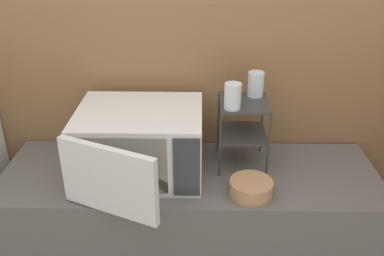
{
  "coord_description": "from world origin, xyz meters",
  "views": [
    {
      "loc": [
        0.05,
        -1.4,
        1.96
      ],
      "look_at": [
        0.01,
        0.31,
        1.1
      ],
      "focal_mm": 40.0,
      "sensor_mm": 36.0,
      "label": 1
    }
  ],
  "objects": [
    {
      "name": "wall_back",
      "position": [
        0.0,
        0.61,
        1.3
      ],
      "size": [
        8.0,
        0.06,
        2.6
      ],
      "color": "olive",
      "rests_on": "ground_plane"
    },
    {
      "name": "counter",
      "position": [
        0.0,
        0.28,
        0.44
      ],
      "size": [
        1.75,
        0.57,
        0.88
      ],
      "color": "#595654",
      "rests_on": "ground_plane"
    },
    {
      "name": "microwave",
      "position": [
        -0.23,
        0.28,
        1.04
      ],
      "size": [
        0.56,
        0.64,
        0.31
      ],
      "color": "silver",
      "rests_on": "counter"
    },
    {
      "name": "dish_rack",
      "position": [
        0.24,
        0.37,
        1.11
      ],
      "size": [
        0.22,
        0.24,
        0.32
      ],
      "color": "#333333",
      "rests_on": "counter"
    },
    {
      "name": "glass_front_left",
      "position": [
        0.18,
        0.3,
        1.26
      ],
      "size": [
        0.07,
        0.07,
        0.11
      ],
      "color": "silver",
      "rests_on": "dish_rack"
    },
    {
      "name": "glass_back_right",
      "position": [
        0.3,
        0.45,
        1.26
      ],
      "size": [
        0.07,
        0.07,
        0.11
      ],
      "color": "silver",
      "rests_on": "dish_rack"
    },
    {
      "name": "bowl",
      "position": [
        0.26,
        0.11,
        0.92
      ],
      "size": [
        0.18,
        0.18,
        0.07
      ],
      "color": "#AD7F56",
      "rests_on": "counter"
    }
  ]
}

